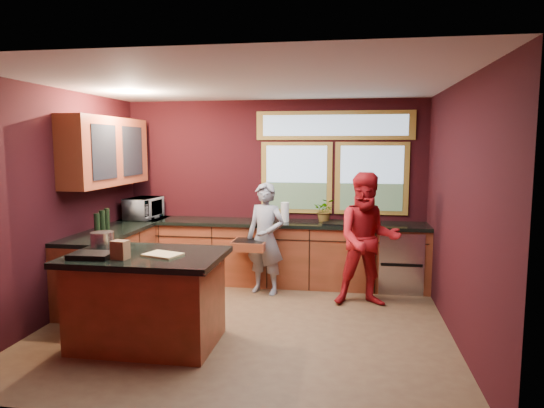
% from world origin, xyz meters
% --- Properties ---
extents(floor, '(4.50, 4.50, 0.00)m').
position_xyz_m(floor, '(0.00, 0.00, 0.00)').
color(floor, brown).
rests_on(floor, ground).
extents(room_shell, '(4.52, 4.02, 2.71)m').
position_xyz_m(room_shell, '(-0.60, 0.32, 1.80)').
color(room_shell, black).
rests_on(room_shell, ground).
extents(back_counter, '(4.50, 0.64, 0.93)m').
position_xyz_m(back_counter, '(0.20, 1.70, 0.46)').
color(back_counter, '#5C2D15').
rests_on(back_counter, floor).
extents(left_counter, '(0.64, 2.30, 0.93)m').
position_xyz_m(left_counter, '(-1.95, 0.85, 0.47)').
color(left_counter, '#5C2D15').
rests_on(left_counter, floor).
extents(island, '(1.55, 1.05, 0.95)m').
position_xyz_m(island, '(-0.89, -0.66, 0.48)').
color(island, '#5C2D15').
rests_on(island, floor).
extents(person_grey, '(0.64, 0.52, 1.53)m').
position_xyz_m(person_grey, '(0.01, 1.23, 0.77)').
color(person_grey, slate).
rests_on(person_grey, floor).
extents(person_red, '(0.89, 0.73, 1.70)m').
position_xyz_m(person_red, '(1.37, 0.93, 0.85)').
color(person_red, maroon).
rests_on(person_red, floor).
extents(microwave, '(0.44, 0.61, 0.32)m').
position_xyz_m(microwave, '(-1.92, 1.63, 1.09)').
color(microwave, '#999999').
rests_on(microwave, left_counter).
extents(potted_plant, '(0.31, 0.27, 0.34)m').
position_xyz_m(potted_plant, '(0.79, 1.75, 1.10)').
color(potted_plant, '#999999').
rests_on(potted_plant, back_counter).
extents(paper_towel, '(0.12, 0.12, 0.28)m').
position_xyz_m(paper_towel, '(0.22, 1.70, 1.07)').
color(paper_towel, silver).
rests_on(paper_towel, back_counter).
extents(cutting_board, '(0.41, 0.35, 0.02)m').
position_xyz_m(cutting_board, '(-0.69, -0.71, 0.95)').
color(cutting_board, tan).
rests_on(cutting_board, island).
extents(stock_pot, '(0.24, 0.24, 0.18)m').
position_xyz_m(stock_pot, '(-1.44, -0.51, 1.03)').
color(stock_pot, '#ABABB0').
rests_on(stock_pot, island).
extents(paper_bag, '(0.17, 0.14, 0.18)m').
position_xyz_m(paper_bag, '(-1.04, -0.91, 1.03)').
color(paper_bag, brown).
rests_on(paper_bag, island).
extents(black_tray, '(0.41, 0.30, 0.05)m').
position_xyz_m(black_tray, '(-1.34, -0.91, 0.97)').
color(black_tray, black).
rests_on(black_tray, island).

